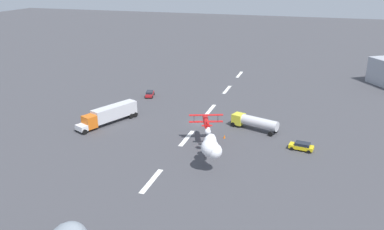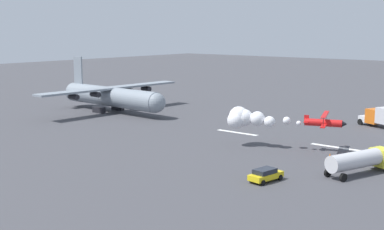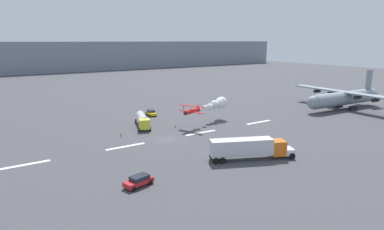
# 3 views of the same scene
# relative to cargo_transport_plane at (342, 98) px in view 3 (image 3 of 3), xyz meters

# --- Properties ---
(ground_plane) EXTENTS (440.00, 440.00, 0.00)m
(ground_plane) POSITION_rel_cargo_transport_plane_xyz_m (-59.09, 1.78, -3.42)
(ground_plane) COLOR #424247
(ground_plane) RESTS_ON ground
(runway_stripe_1) EXTENTS (8.00, 0.90, 0.01)m
(runway_stripe_1) POSITION_rel_cargo_transport_plane_xyz_m (-85.86, 1.78, -3.41)
(runway_stripe_1) COLOR white
(runway_stripe_1) RESTS_ON ground
(runway_stripe_2) EXTENTS (8.00, 0.90, 0.01)m
(runway_stripe_2) POSITION_rel_cargo_transport_plane_xyz_m (-68.01, 1.78, -3.41)
(runway_stripe_2) COLOR white
(runway_stripe_2) RESTS_ON ground
(runway_stripe_3) EXTENTS (8.00, 0.90, 0.01)m
(runway_stripe_3) POSITION_rel_cargo_transport_plane_xyz_m (-50.17, 1.78, -3.41)
(runway_stripe_3) COLOR white
(runway_stripe_3) RESTS_ON ground
(runway_stripe_4) EXTENTS (8.00, 0.90, 0.01)m
(runway_stripe_4) POSITION_rel_cargo_transport_plane_xyz_m (-32.32, 1.78, -3.41)
(runway_stripe_4) COLOR white
(runway_stripe_4) RESTS_ON ground
(mountain_ridge_distant) EXTENTS (396.00, 16.00, 19.44)m
(mountain_ridge_distant) POSITION_rel_cargo_transport_plane_xyz_m (-59.09, 173.90, 6.30)
(mountain_ridge_distant) COLOR gray
(mountain_ridge_distant) RESTS_ON ground
(cargo_transport_plane) EXTENTS (29.10, 35.45, 11.30)m
(cargo_transport_plane) POSITION_rel_cargo_transport_plane_xyz_m (0.00, 0.00, 0.00)
(cargo_transport_plane) COLOR gray
(cargo_transport_plane) RESTS_ON ground
(stunt_biplane_red) EXTENTS (16.54, 9.27, 3.29)m
(stunt_biplane_red) POSITION_rel_cargo_transport_plane_xyz_m (-40.01, 9.32, 0.82)
(stunt_biplane_red) COLOR red
(semi_truck_orange) EXTENTS (14.63, 8.51, 3.70)m
(semi_truck_orange) POSITION_rel_cargo_transport_plane_xyz_m (-52.91, -16.81, -1.29)
(semi_truck_orange) COLOR silver
(semi_truck_orange) RESTS_ON ground
(fuel_tanker_truck) EXTENTS (5.69, 10.29, 2.90)m
(fuel_tanker_truck) POSITION_rel_cargo_transport_plane_xyz_m (-58.70, 13.76, -1.67)
(fuel_tanker_truck) COLOR yellow
(fuel_tanker_truck) RESTS_ON ground
(followme_car_yellow) EXTENTS (4.61, 2.87, 1.52)m
(followme_car_yellow) POSITION_rel_cargo_transport_plane_xyz_m (-73.43, -16.24, -2.61)
(followme_car_yellow) COLOR #B21E23
(followme_car_yellow) RESTS_ON ground
(airport_staff_sedan) EXTENTS (2.55, 4.63, 1.52)m
(airport_staff_sedan) POSITION_rel_cargo_transport_plane_xyz_m (-51.40, 23.83, -2.61)
(airport_staff_sedan) COLOR yellow
(airport_staff_sedan) RESTS_ON ground
(traffic_cone_near) EXTENTS (0.44, 0.44, 0.75)m
(traffic_cone_near) POSITION_rel_cargo_transport_plane_xyz_m (-66.06, 9.06, -3.04)
(traffic_cone_near) COLOR orange
(traffic_cone_near) RESTS_ON ground
(traffic_cone_far) EXTENTS (0.44, 0.44, 0.75)m
(traffic_cone_far) POSITION_rel_cargo_transport_plane_xyz_m (-52.45, 8.90, -3.04)
(traffic_cone_far) COLOR orange
(traffic_cone_far) RESTS_ON ground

